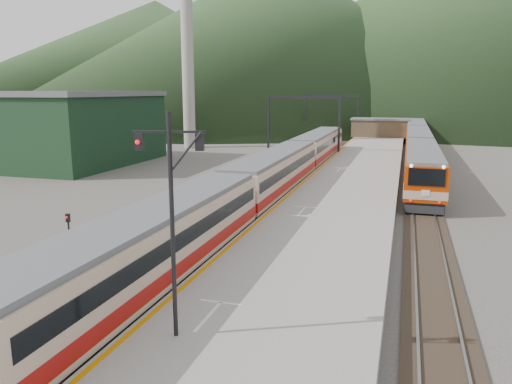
% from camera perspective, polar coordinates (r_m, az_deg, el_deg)
% --- Properties ---
extents(track_main, '(2.60, 200.00, 0.23)m').
position_cam_1_polar(track_main, '(50.58, 5.11, 1.71)').
color(track_main, black).
rests_on(track_main, ground).
extents(track_far, '(2.60, 200.00, 0.23)m').
position_cam_1_polar(track_far, '(51.80, -0.32, 1.98)').
color(track_far, black).
rests_on(track_far, ground).
extents(track_second, '(2.60, 200.00, 0.23)m').
position_cam_1_polar(track_second, '(49.61, 18.23, 0.98)').
color(track_second, black).
rests_on(track_second, ground).
extents(platform, '(8.00, 100.00, 1.00)m').
position_cam_1_polar(platform, '(47.74, 11.22, 1.47)').
color(platform, gray).
rests_on(platform, ground).
extents(gantry_near, '(9.55, 0.25, 8.00)m').
position_cam_1_polar(gantry_near, '(65.19, 5.42, 8.77)').
color(gantry_near, black).
rests_on(gantry_near, ground).
extents(gantry_far, '(9.55, 0.25, 8.00)m').
position_cam_1_polar(gantry_far, '(89.82, 8.63, 9.43)').
color(gantry_far, black).
rests_on(gantry_far, ground).
extents(warehouse, '(14.50, 20.50, 8.60)m').
position_cam_1_polar(warehouse, '(63.61, -20.13, 6.92)').
color(warehouse, black).
rests_on(warehouse, ground).
extents(smokestack, '(1.80, 1.80, 30.00)m').
position_cam_1_polar(smokestack, '(77.99, -7.85, 16.08)').
color(smokestack, '#9E998E').
rests_on(smokestack, ground).
extents(station_shed, '(9.40, 4.40, 3.10)m').
position_cam_1_polar(station_shed, '(87.16, 13.92, 7.18)').
color(station_shed, '#4D3C2A').
rests_on(station_shed, platform).
extents(hill_a, '(180.00, 180.00, 60.00)m').
position_cam_1_polar(hill_a, '(206.14, 2.73, 17.44)').
color(hill_a, '#2C4223').
rests_on(hill_a, ground).
extents(hill_b, '(220.00, 220.00, 75.00)m').
position_cam_1_polar(hill_b, '(241.41, 22.46, 17.54)').
color(hill_b, '#2C4223').
rests_on(hill_b, ground).
extents(hill_d, '(200.00, 200.00, 55.00)m').
position_cam_1_polar(hill_d, '(281.38, -11.22, 15.14)').
color(hill_d, '#2C4223').
rests_on(hill_d, ground).
extents(main_train, '(2.97, 60.98, 3.63)m').
position_cam_1_polar(main_train, '(40.41, 2.20, 2.11)').
color(main_train, tan).
rests_on(main_train, track_main).
extents(second_train, '(2.95, 60.49, 3.60)m').
position_cam_1_polar(second_train, '(66.13, 18.04, 5.21)').
color(second_train, '#AB2C02').
rests_on(second_train, track_second).
extents(signal_mast, '(2.16, 0.64, 7.06)m').
position_cam_1_polar(signal_mast, '(15.24, -9.63, -1.31)').
color(signal_mast, black).
rests_on(signal_mast, platform).
extents(short_signal_b, '(0.22, 0.16, 2.27)m').
position_cam_1_polar(short_signal_b, '(39.99, -3.00, 1.16)').
color(short_signal_b, black).
rests_on(short_signal_b, ground).
extents(short_signal_c, '(0.26, 0.23, 2.27)m').
position_cam_1_polar(short_signal_c, '(28.32, -20.62, -3.93)').
color(short_signal_c, black).
rests_on(short_signal_c, ground).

